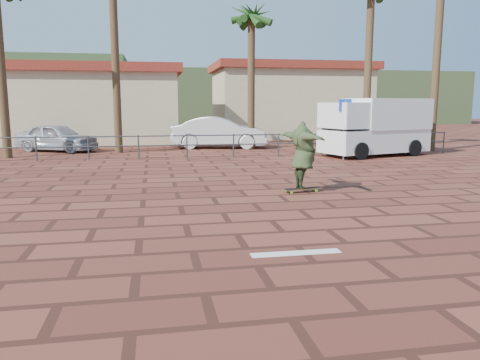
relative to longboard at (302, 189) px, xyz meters
name	(u,v)px	position (x,y,z in m)	size (l,w,h in m)	color
ground	(237,234)	(-2.37, -3.61, -0.08)	(120.00, 120.00, 0.00)	brown
paint_stripe	(296,253)	(-1.67, -4.81, -0.08)	(1.40, 0.22, 0.01)	white
guardrail	(187,142)	(-2.37, 8.39, 0.60)	(24.06, 0.06, 1.00)	#47494F
palm_center	(251,19)	(1.13, 11.89, 6.28)	(2.40, 2.40, 7.75)	brown
building_west	(74,104)	(-8.37, 18.39, 2.20)	(12.60, 7.60, 4.50)	beige
building_east	(289,100)	(5.63, 20.39, 2.45)	(10.60, 6.60, 5.00)	beige
hill_front	(164,98)	(-2.37, 46.39, 2.92)	(70.00, 18.00, 6.00)	#384C28
longboard	(302,189)	(0.00, 0.00, 0.00)	(1.06, 0.40, 0.10)	olive
skateboarder	(303,155)	(0.00, 0.00, 0.88)	(2.12, 0.58, 1.72)	#334123
campervan	(376,126)	(5.92, 7.90, 1.23)	(5.20, 3.31, 2.50)	white
car_silver	(57,137)	(-8.32, 12.39, 0.59)	(1.60, 3.97, 1.35)	#AFB1B6
car_white	(220,133)	(-0.35, 12.73, 0.73)	(1.71, 4.91, 1.62)	silver
street_sign	(345,118)	(3.89, 6.57, 1.64)	(0.50, 0.13, 2.46)	gray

